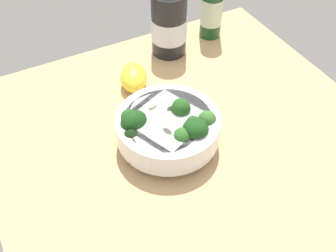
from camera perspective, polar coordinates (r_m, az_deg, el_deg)
ground_plane at (r=73.94cm, az=3.37°, el=-3.13°), size 68.84×68.84×3.77cm
bowl_of_broccoli at (r=69.40cm, az=-0.01°, el=-0.14°), size 18.28×17.89×8.48cm
lemon_wedge at (r=81.97cm, az=-4.87°, el=6.86°), size 7.91×9.37×4.81cm
bottle_tall at (r=94.91cm, az=6.19°, el=16.38°), size 4.95×4.95×17.18cm
bottle_short at (r=89.08cm, az=0.14°, el=14.15°), size 7.70×7.70×15.54cm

